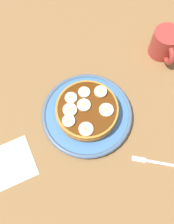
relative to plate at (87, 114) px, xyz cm
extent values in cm
cube|color=olive|center=(0.00, 0.00, -2.57)|extent=(140.00, 140.00, 3.00)
cylinder|color=#3F72B2|center=(0.00, 0.00, -0.24)|extent=(23.63, 23.63, 1.66)
torus|color=#496588|center=(0.00, 0.00, 0.34)|extent=(24.08, 24.08, 1.16)
cylinder|color=#B1813F|center=(0.10, 0.21, 1.19)|extent=(15.84, 15.84, 1.20)
cylinder|color=#C47740|center=(-0.49, -0.34, 2.39)|extent=(16.13, 16.13, 1.20)
cylinder|color=#B38434|center=(0.18, 0.45, 3.59)|extent=(15.95, 15.95, 1.20)
cylinder|color=#592B0A|center=(0.00, 0.00, 4.27)|extent=(14.86, 14.86, 0.16)
cylinder|color=#F1E7C5|center=(-0.71, -0.67, 4.58)|extent=(3.39, 3.39, 0.77)
cylinder|color=tan|center=(-0.71, -0.67, 5.01)|extent=(0.95, 0.95, 0.08)
cylinder|color=#F3E5BE|center=(2.82, -5.01, 4.62)|extent=(3.17, 3.17, 0.85)
cylinder|color=tan|center=(2.82, -5.01, 5.08)|extent=(0.89, 0.89, 0.08)
cylinder|color=#FEE6BB|center=(-3.66, 4.14, 4.65)|extent=(3.26, 3.26, 0.91)
cylinder|color=tan|center=(-3.66, 4.14, 5.15)|extent=(0.91, 0.91, 0.08)
cylinder|color=#F3E9BD|center=(-0.11, -4.29, 4.63)|extent=(3.54, 3.54, 0.87)
cylinder|color=tan|center=(-0.11, -4.29, 5.10)|extent=(0.99, 0.99, 0.08)
cylinder|color=#FBE6BE|center=(5.59, -1.21, 4.56)|extent=(3.57, 3.57, 0.73)
cylinder|color=tan|center=(5.59, -1.21, 4.96)|extent=(1.00, 1.00, 0.08)
cylinder|color=#FDF2BB|center=(1.52, 4.59, 4.56)|extent=(3.57, 3.57, 0.74)
cylinder|color=tan|center=(1.52, 4.59, 4.98)|extent=(1.00, 1.00, 0.08)
cylinder|color=beige|center=(-4.29, -0.41, 4.52)|extent=(3.04, 3.04, 0.65)
cylinder|color=tan|center=(-4.29, -0.41, 4.88)|extent=(0.85, 0.85, 0.08)
cylinder|color=#EFE8C2|center=(-3.29, -3.56, 4.50)|extent=(3.14, 3.14, 0.61)
cylinder|color=tan|center=(-3.29, -3.56, 4.85)|extent=(0.88, 0.88, 0.08)
cylinder|color=#B23833|center=(-16.86, 25.51, 2.98)|extent=(7.80, 7.80, 8.11)
cylinder|color=black|center=(-16.86, 25.51, 6.23)|extent=(6.63, 6.63, 0.49)
torus|color=#B23833|center=(-12.77, 25.51, 2.98)|extent=(5.95, 1.40, 5.95)
cube|color=beige|center=(9.40, -20.86, -0.92)|extent=(13.47, 13.47, 0.30)
cube|color=silver|center=(16.10, 16.97, -0.82)|extent=(3.90, 9.17, 0.50)
cube|color=silver|center=(13.88, 10.86, -0.82)|extent=(2.38, 3.72, 0.50)
camera|label=1|loc=(23.83, -4.08, 60.24)|focal=39.14mm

